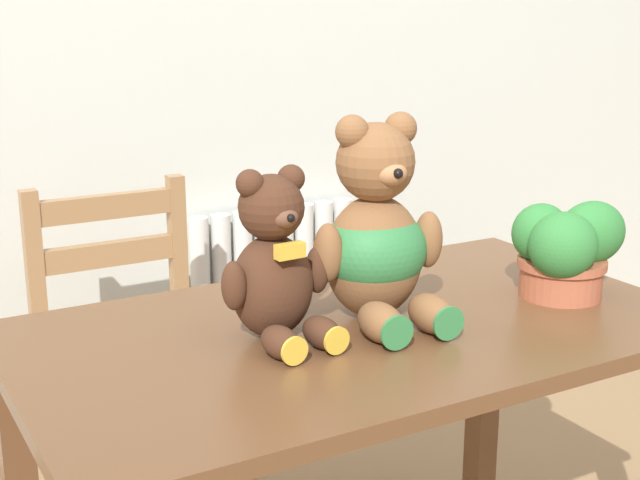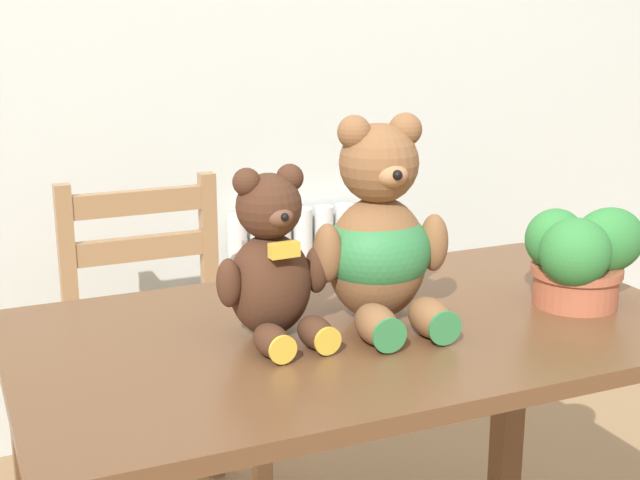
{
  "view_description": "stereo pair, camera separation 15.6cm",
  "coord_description": "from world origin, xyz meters",
  "px_view_note": "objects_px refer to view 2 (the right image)",
  "views": [
    {
      "loc": [
        -0.81,
        -0.94,
        1.3
      ],
      "look_at": [
        -0.07,
        0.38,
        0.89
      ],
      "focal_mm": 50.0,
      "sensor_mm": 36.0,
      "label": 1
    },
    {
      "loc": [
        -0.67,
        -1.01,
        1.3
      ],
      "look_at": [
        -0.07,
        0.38,
        0.89
      ],
      "focal_mm": 50.0,
      "sensor_mm": 36.0,
      "label": 2
    }
  ],
  "objects_px": {
    "teddy_bear_left": "(272,265)",
    "wooden_chair_behind": "(158,355)",
    "teddy_bear_right": "(379,240)",
    "potted_plant": "(580,256)"
  },
  "relations": [
    {
      "from": "teddy_bear_left",
      "to": "teddy_bear_right",
      "type": "xyz_separation_m",
      "value": [
        0.21,
        0.0,
        0.02
      ]
    },
    {
      "from": "teddy_bear_left",
      "to": "wooden_chair_behind",
      "type": "bearing_deg",
      "value": -89.11
    },
    {
      "from": "potted_plant",
      "to": "teddy_bear_left",
      "type": "bearing_deg",
      "value": 171.75
    },
    {
      "from": "teddy_bear_right",
      "to": "potted_plant",
      "type": "bearing_deg",
      "value": 171.03
    },
    {
      "from": "wooden_chair_behind",
      "to": "potted_plant",
      "type": "xyz_separation_m",
      "value": [
        0.65,
        -0.76,
        0.38
      ]
    },
    {
      "from": "teddy_bear_right",
      "to": "potted_plant",
      "type": "height_order",
      "value": "teddy_bear_right"
    },
    {
      "from": "wooden_chair_behind",
      "to": "potted_plant",
      "type": "bearing_deg",
      "value": 130.28
    },
    {
      "from": "wooden_chair_behind",
      "to": "teddy_bear_right",
      "type": "relative_size",
      "value": 2.31
    },
    {
      "from": "teddy_bear_left",
      "to": "teddy_bear_right",
      "type": "height_order",
      "value": "teddy_bear_right"
    },
    {
      "from": "teddy_bear_left",
      "to": "potted_plant",
      "type": "bearing_deg",
      "value": 168.08
    }
  ]
}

